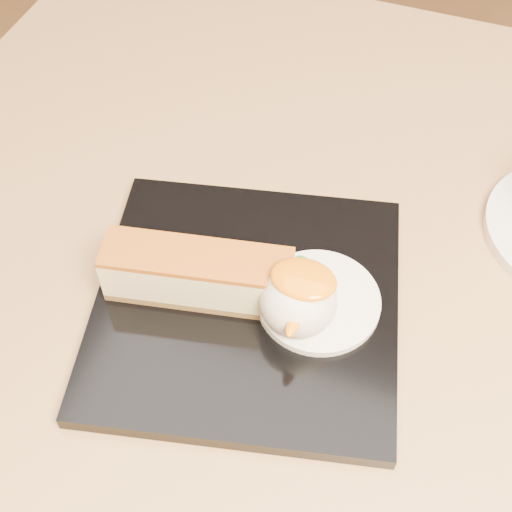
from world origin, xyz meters
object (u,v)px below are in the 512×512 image
at_px(dessert_plate, 247,304).
at_px(ice_cream_scoop, 298,300).
at_px(cheesecake, 198,274).
at_px(table, 304,394).

bearing_deg(dessert_plate, ice_cream_scoop, -7.13).
bearing_deg(cheesecake, ice_cream_scoop, -11.17).
xyz_separation_m(cheesecake, ice_cream_scoop, (0.07, 0.00, 0.00)).
relative_size(cheesecake, ice_cream_scoop, 2.57).
height_order(cheesecake, ice_cream_scoop, ice_cream_scoop).
bearing_deg(ice_cream_scoop, cheesecake, -180.00).
distance_m(table, ice_cream_scoop, 0.20).
distance_m(dessert_plate, ice_cream_scoop, 0.05).
height_order(dessert_plate, ice_cream_scoop, ice_cream_scoop).
xyz_separation_m(table, ice_cream_scoop, (-0.01, -0.03, 0.19)).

